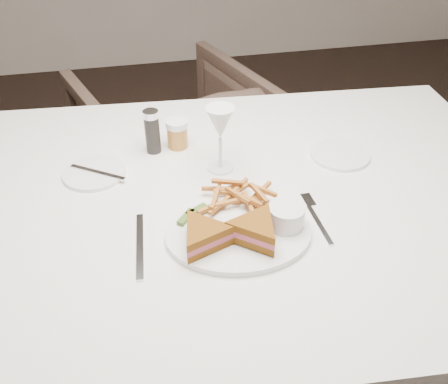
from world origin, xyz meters
TOP-DOWN VIEW (x-y plane):
  - ground at (0.00, 0.00)m, footprint 5.00×5.00m
  - table at (-0.05, -0.19)m, footprint 1.65×1.17m
  - chair_far at (-0.07, 0.74)m, footprint 0.88×0.85m
  - table_setting at (-0.04, -0.24)m, footprint 0.81×0.60m

SIDE VIEW (x-z plane):
  - ground at x=0.00m, z-range 0.00..0.00m
  - chair_far at x=-0.07m, z-range 0.00..0.72m
  - table at x=-0.05m, z-range 0.00..0.75m
  - table_setting at x=-0.04m, z-range 0.70..0.88m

